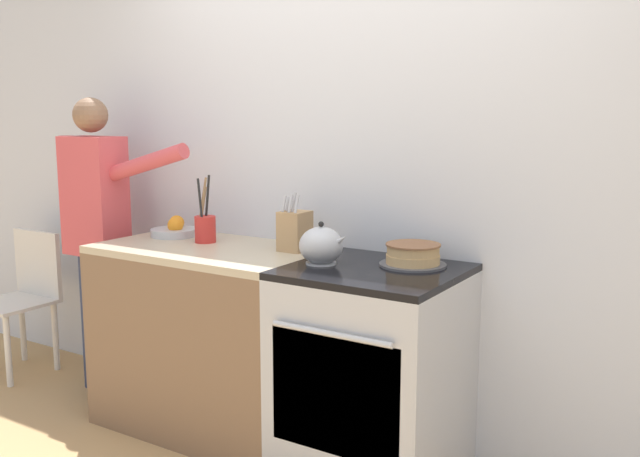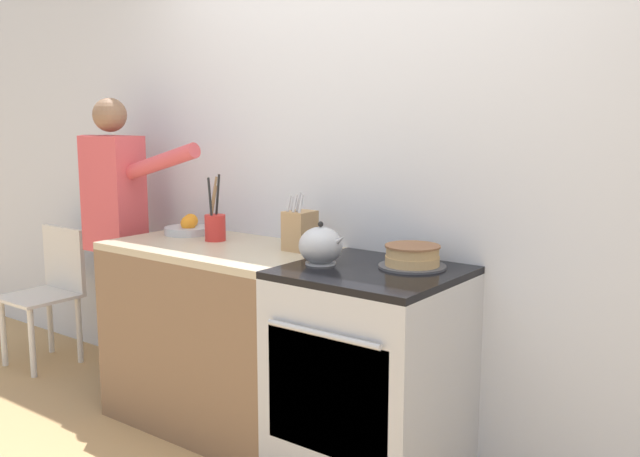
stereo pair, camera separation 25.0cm
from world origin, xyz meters
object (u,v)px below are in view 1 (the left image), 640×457
object	(u,v)px
knife_block	(295,230)
dining_chair	(25,292)
tea_kettle	(321,246)
stove_range	(373,372)
utensil_crock	(205,227)
person_baker	(97,219)
fruit_bowl	(175,230)
layer_cake	(413,255)

from	to	relation	value
knife_block	dining_chair	world-z (taller)	knife_block
tea_kettle	knife_block	xyz separation A→B (m)	(-0.27, 0.19, 0.02)
stove_range	utensil_crock	distance (m)	1.13
person_baker	utensil_crock	bearing A→B (deg)	7.08
dining_chair	fruit_bowl	bearing A→B (deg)	-3.02
layer_cake	tea_kettle	size ratio (longest dim) A/B	1.23
tea_kettle	person_baker	xyz separation A→B (m)	(-1.50, 0.07, -0.02)
person_baker	dining_chair	bearing A→B (deg)	-175.13
utensil_crock	person_baker	bearing A→B (deg)	-176.02
knife_block	dining_chair	xyz separation A→B (m)	(-1.88, -0.13, -0.53)
knife_block	person_baker	xyz separation A→B (m)	(-1.23, -0.11, -0.03)
layer_cake	tea_kettle	world-z (taller)	tea_kettle
stove_range	layer_cake	bearing A→B (deg)	47.99
layer_cake	knife_block	xyz separation A→B (m)	(-0.61, 0.01, 0.05)
stove_range	person_baker	world-z (taller)	person_baker
tea_kettle	knife_block	bearing A→B (deg)	145.00
knife_block	dining_chair	distance (m)	1.96
utensil_crock	dining_chair	size ratio (longest dim) A/B	0.40
tea_kettle	knife_block	distance (m)	0.32
layer_cake	fruit_bowl	size ratio (longest dim) A/B	1.17
knife_block	person_baker	world-z (taller)	person_baker
knife_block	person_baker	size ratio (longest dim) A/B	0.17
dining_chair	person_baker	bearing A→B (deg)	-7.56
tea_kettle	fruit_bowl	xyz separation A→B (m)	(-1.02, 0.18, -0.05)
person_baker	tea_kettle	bearing A→B (deg)	0.31
tea_kettle	stove_range	bearing A→B (deg)	11.57
fruit_bowl	dining_chair	size ratio (longest dim) A/B	0.29
stove_range	utensil_crock	xyz separation A→B (m)	(-0.99, 0.08, 0.53)
knife_block	dining_chair	size ratio (longest dim) A/B	0.33
utensil_crock	fruit_bowl	distance (m)	0.27
knife_block	utensil_crock	bearing A→B (deg)	-172.96
layer_cake	tea_kettle	xyz separation A→B (m)	(-0.35, -0.18, 0.03)
layer_cake	dining_chair	bearing A→B (deg)	-177.17
stove_range	fruit_bowl	distance (m)	1.35
person_baker	dining_chair	xyz separation A→B (m)	(-0.65, -0.02, -0.49)
stove_range	fruit_bowl	size ratio (longest dim) A/B	3.75
layer_cake	dining_chair	distance (m)	2.54
utensil_crock	dining_chair	bearing A→B (deg)	-177.06
layer_cake	fruit_bowl	bearing A→B (deg)	179.94
layer_cake	knife_block	distance (m)	0.61
layer_cake	knife_block	world-z (taller)	knife_block
stove_range	utensil_crock	world-z (taller)	utensil_crock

